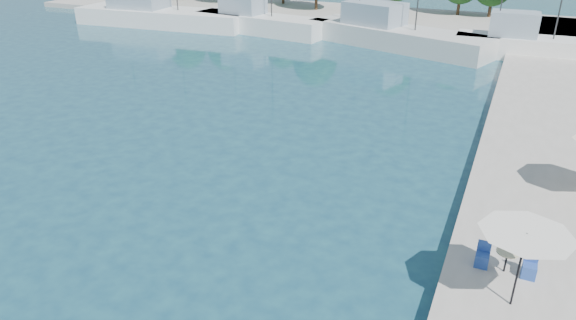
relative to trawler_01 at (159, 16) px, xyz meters
The scene contains 7 objects.
quay_far 25.58m from the trawler_01, 29.42° to the left, with size 90.00×16.00×0.60m, color #A6A096.
trawler_01 is the anchor object (origin of this frame).
trawler_02 11.80m from the trawler_01, ahead, with size 14.90×5.73×10.20m.
trawler_03 26.31m from the trawler_01, ahead, with size 18.20×9.84×10.20m.
trawler_04 38.06m from the trawler_01, ahead, with size 12.84×3.71×10.20m.
umbrella_white 51.22m from the trawler_01, 41.47° to the right, with size 2.58×2.58×2.45m.
cafe_table_02 49.95m from the trawler_01, 40.34° to the right, with size 1.82×0.70×0.76m.
Camera 1 is at (7.04, 7.15, 10.78)m, focal length 32.00 mm.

